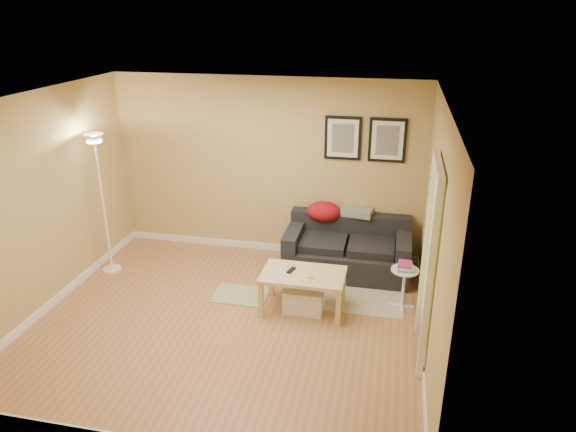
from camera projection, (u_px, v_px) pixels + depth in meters
The scene contains 24 objects.
floor at pixel (228, 320), 6.23m from camera, with size 4.50×4.50×0.00m, color #AD6E4A.
ceiling at pixel (217, 100), 5.26m from camera, with size 4.50×4.50×0.00m, color white.
wall_back at pixel (267, 168), 7.56m from camera, with size 4.50×4.50×0.00m, color tan.
wall_front at pixel (138, 318), 3.93m from camera, with size 4.50×4.50×0.00m, color tan.
wall_left at pixel (41, 204), 6.18m from camera, with size 4.00×4.00×0.00m, color tan.
wall_right at pixel (434, 237), 5.32m from camera, with size 4.00×4.00×0.00m, color tan.
baseboard_back at pixel (268, 247), 8.02m from camera, with size 4.50×0.02×0.10m, color white.
baseboard_left at pixel (59, 297), 6.64m from camera, with size 0.02×4.00×0.10m, color white.
baseboard_right at pixel (422, 340), 5.79m from camera, with size 0.02×4.00×0.10m, color white.
sofa at pixel (347, 247), 7.24m from camera, with size 1.70×0.90×0.75m, color black, non-canonical shape.
red_throw at pixel (324, 212), 7.42m from camera, with size 0.48×0.36×0.28m, color #A20F1E, non-canonical shape.
plaid_throw at pixel (357, 212), 7.38m from camera, with size 0.42×0.26×0.10m, color tan, non-canonical shape.
framed_print_left at pixel (343, 138), 7.15m from camera, with size 0.50×0.04×0.60m, color black, non-canonical shape.
framed_print_right at pixel (387, 140), 7.03m from camera, with size 0.50×0.04×0.60m, color black, non-canonical shape.
area_rug at pixel (354, 296), 6.73m from camera, with size 1.25×0.85×0.01m, color #B8A792.
green_runner at pixel (241, 295), 6.77m from camera, with size 0.70×0.50×0.01m, color #668C4C.
coffee_table at pixel (303, 292), 6.37m from camera, with size 1.00×0.61×0.50m, color #DDC486, non-canonical shape.
remote_control at pixel (291, 270), 6.33m from camera, with size 0.05×0.16×0.02m, color black.
tape_roll at pixel (310, 277), 6.16m from camera, with size 0.07×0.07×0.03m, color yellow.
storage_bin at pixel (304, 299), 6.39m from camera, with size 0.50×0.36×0.30m, color white, non-canonical shape.
side_table at pixel (403, 288), 6.42m from camera, with size 0.34×0.34×0.52m, color white, non-canonical shape.
book_stack at pixel (405, 266), 6.33m from camera, with size 0.18×0.24×0.08m, color teal, non-canonical shape.
floor_lamp at pixel (104, 209), 7.07m from camera, with size 0.26×0.26×1.97m, color white, non-canonical shape.
doorway at pixel (427, 267), 5.29m from camera, with size 0.12×1.01×2.13m, color white, non-canonical shape.
Camera 1 is at (1.79, -5.06, 3.48)m, focal length 32.69 mm.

